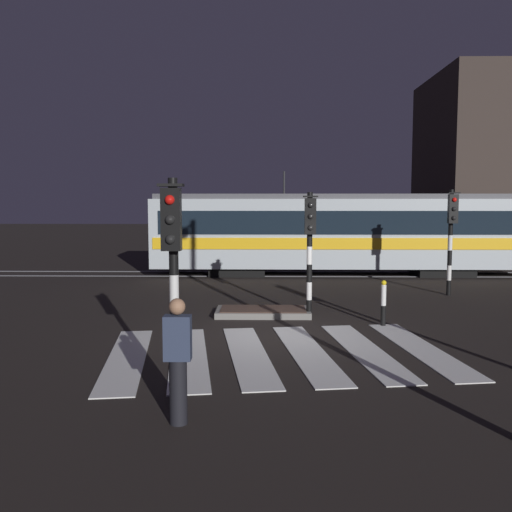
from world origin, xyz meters
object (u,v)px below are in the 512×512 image
tram (340,232)px  traffic_light_kerb_mid_left (173,256)px  traffic_light_corner_far_right (452,226)px  pedestrian_waiting_at_kerb (178,360)px  traffic_light_median_centre (310,236)px  bollard_island_edge (383,303)px

tram → traffic_light_kerb_mid_left: bearing=-106.2°
traffic_light_corner_far_right → pedestrian_waiting_at_kerb: size_ratio=1.95×
traffic_light_corner_far_right → tram: size_ratio=0.22×
traffic_light_corner_far_right → traffic_light_median_centre: 5.89m
traffic_light_kerb_mid_left → traffic_light_median_centre: traffic_light_kerb_mid_left is taller
traffic_light_kerb_mid_left → tram: size_ratio=0.22×
traffic_light_median_centre → bollard_island_edge: size_ratio=2.89×
traffic_light_kerb_mid_left → traffic_light_corner_far_right: 12.07m
traffic_light_kerb_mid_left → bollard_island_edge: bearing=51.6°
traffic_light_median_centre → pedestrian_waiting_at_kerb: traffic_light_median_centre is taller
traffic_light_corner_far_right → traffic_light_median_centre: traffic_light_corner_far_right is taller
traffic_light_median_centre → tram: tram is taller
traffic_light_corner_far_right → tram: bearing=119.0°
traffic_light_kerb_mid_left → traffic_light_corner_far_right: bearing=53.7°
traffic_light_median_centre → traffic_light_kerb_mid_left: bearing=-111.8°
pedestrian_waiting_at_kerb → traffic_light_median_centre: bearing=72.0°
traffic_light_kerb_mid_left → traffic_light_corner_far_right: traffic_light_corner_far_right is taller
tram → pedestrian_waiting_at_kerb: bearing=-104.7°
tram → pedestrian_waiting_at_kerb: 16.25m
tram → bollard_island_edge: (-0.15, -9.60, -1.19)m
tram → pedestrian_waiting_at_kerb: (-4.12, -15.69, -0.87)m
traffic_light_median_centre → tram: 8.89m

